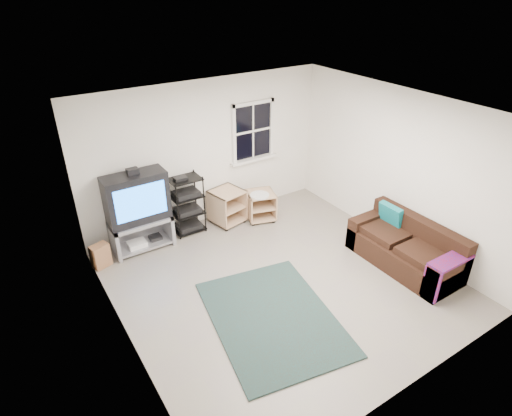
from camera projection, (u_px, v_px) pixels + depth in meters
room at (253, 135)px, 7.88m from camera, size 4.60×4.62×4.60m
tv_unit at (138, 206)px, 6.91m from camera, size 0.99×0.50×1.46m
av_rack at (187, 208)px, 7.52m from camera, size 0.54×0.39×1.08m
side_table_left at (226, 205)px, 7.89m from camera, size 0.64×0.64×0.64m
side_table_right at (260, 203)px, 7.99m from camera, size 0.62×0.62×0.57m
sofa at (406, 249)px, 6.73m from camera, size 0.80×1.80×0.82m
shag_rug at (273, 317)px, 5.78m from camera, size 1.91×2.38×0.03m
paper_bag at (101, 256)px, 6.73m from camera, size 0.31×0.25×0.39m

